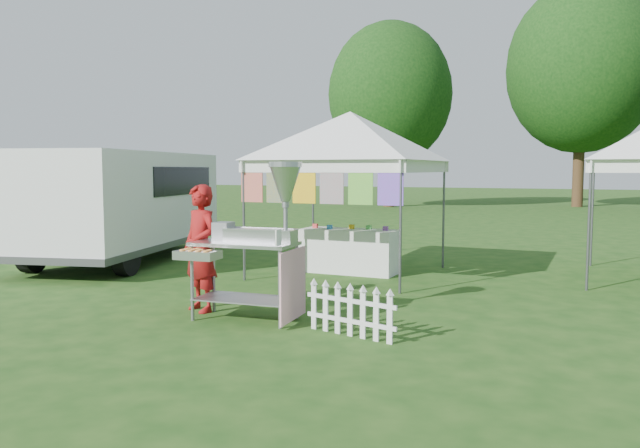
% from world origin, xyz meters
% --- Properties ---
extents(ground, '(120.00, 120.00, 0.00)m').
position_xyz_m(ground, '(0.00, 0.00, 0.00)').
color(ground, '#1C4513').
rests_on(ground, ground).
extents(canopy_main, '(4.24, 4.24, 3.45)m').
position_xyz_m(canopy_main, '(0.00, 3.49, 2.99)').
color(canopy_main, '#59595E').
rests_on(canopy_main, ground).
extents(tree_left, '(6.40, 6.40, 9.53)m').
position_xyz_m(tree_left, '(-6.00, 24.00, 5.83)').
color(tree_left, '#392414').
rests_on(tree_left, ground).
extents(tree_mid, '(7.60, 7.60, 11.52)m').
position_xyz_m(tree_mid, '(3.00, 28.00, 7.14)').
color(tree_mid, '#392414').
rests_on(tree_mid, ground).
extents(donut_cart, '(1.46, 1.12, 2.04)m').
position_xyz_m(donut_cart, '(0.32, -0.38, 1.20)').
color(donut_cart, gray).
rests_on(donut_cart, ground).
extents(vendor, '(0.75, 0.64, 1.74)m').
position_xyz_m(vendor, '(-0.71, -0.22, 0.87)').
color(vendor, maroon).
rests_on(vendor, ground).
extents(cargo_van, '(3.49, 5.90, 2.30)m').
position_xyz_m(cargo_van, '(-5.02, 3.18, 1.24)').
color(cargo_van, white).
rests_on(cargo_van, ground).
extents(picket_fence, '(1.23, 0.32, 0.56)m').
position_xyz_m(picket_fence, '(1.64, -0.58, 0.29)').
color(picket_fence, white).
rests_on(picket_fence, ground).
extents(display_table, '(1.80, 0.70, 0.82)m').
position_xyz_m(display_table, '(-0.06, 3.61, 0.41)').
color(display_table, white).
rests_on(display_table, ground).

